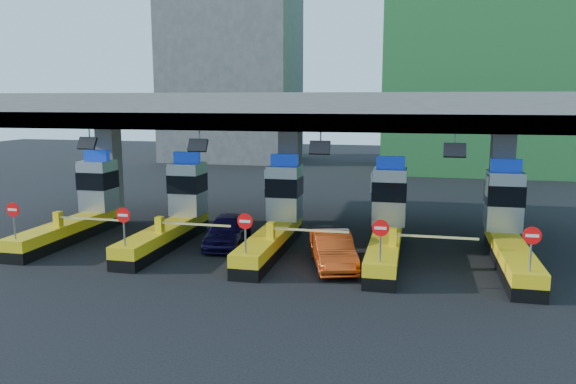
# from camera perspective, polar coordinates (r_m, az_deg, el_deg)

# --- Properties ---
(ground) EXTENTS (120.00, 120.00, 0.00)m
(ground) POSITION_cam_1_polar(r_m,az_deg,el_deg) (25.84, -1.27, -5.72)
(ground) COLOR black
(ground) RESTS_ON ground
(toll_canopy) EXTENTS (28.00, 12.09, 7.00)m
(toll_canopy) POSITION_cam_1_polar(r_m,az_deg,el_deg) (27.74, 0.16, 8.15)
(toll_canopy) COLOR slate
(toll_canopy) RESTS_ON ground
(toll_lane_far_left) EXTENTS (4.43, 8.00, 4.16)m
(toll_lane_far_left) POSITION_cam_1_polar(r_m,az_deg,el_deg) (29.78, -20.14, -1.51)
(toll_lane_far_left) COLOR black
(toll_lane_far_left) RESTS_ON ground
(toll_lane_left) EXTENTS (4.43, 8.00, 4.16)m
(toll_lane_left) POSITION_cam_1_polar(r_m,az_deg,el_deg) (27.40, -11.33, -2.03)
(toll_lane_left) COLOR black
(toll_lane_left) RESTS_ON ground
(toll_lane_center) EXTENTS (4.43, 8.00, 4.16)m
(toll_lane_center) POSITION_cam_1_polar(r_m,az_deg,el_deg) (25.78, -1.12, -2.56)
(toll_lane_center) COLOR black
(toll_lane_center) RESTS_ON ground
(toll_lane_right) EXTENTS (4.43, 8.00, 4.16)m
(toll_lane_right) POSITION_cam_1_polar(r_m,az_deg,el_deg) (25.06, 10.06, -3.05)
(toll_lane_right) COLOR black
(toll_lane_right) RESTS_ON ground
(toll_lane_far_right) EXTENTS (4.43, 8.00, 4.16)m
(toll_lane_far_right) POSITION_cam_1_polar(r_m,az_deg,el_deg) (25.34, 21.44, -3.43)
(toll_lane_far_right) COLOR black
(toll_lane_far_right) RESTS_ON ground
(bg_building_scaffold) EXTENTS (18.00, 12.00, 28.00)m
(bg_building_scaffold) POSITION_cam_1_polar(r_m,az_deg,el_deg) (56.95, 19.52, 16.20)
(bg_building_scaffold) COLOR #1E5926
(bg_building_scaffold) RESTS_ON ground
(bg_building_concrete) EXTENTS (14.00, 10.00, 18.00)m
(bg_building_concrete) POSITION_cam_1_polar(r_m,az_deg,el_deg) (63.50, -5.69, 11.39)
(bg_building_concrete) COLOR #4C4C49
(bg_building_concrete) RESTS_ON ground
(van) EXTENTS (2.32, 4.53, 1.48)m
(van) POSITION_cam_1_polar(r_m,az_deg,el_deg) (26.23, -6.15, -3.88)
(van) COLOR black
(van) RESTS_ON ground
(red_car) EXTENTS (2.65, 4.54, 1.41)m
(red_car) POSITION_cam_1_polar(r_m,az_deg,el_deg) (22.91, 4.57, -5.89)
(red_car) COLOR #B0340D
(red_car) RESTS_ON ground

